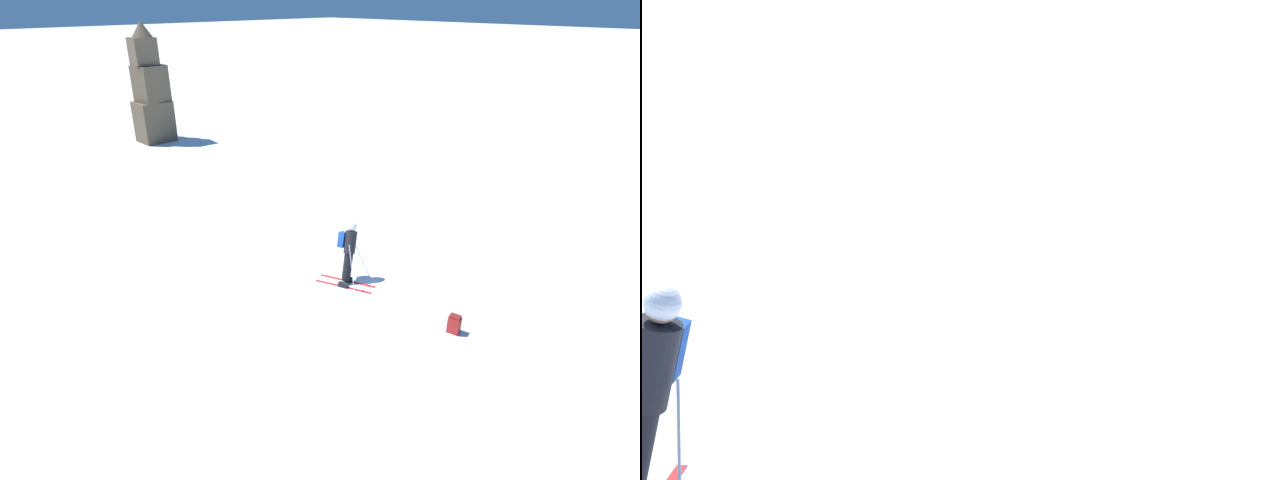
# 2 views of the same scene
# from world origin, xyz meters

# --- Properties ---
(ground_plane) EXTENTS (300.00, 300.00, 0.00)m
(ground_plane) POSITION_xyz_m (0.00, 0.00, 0.00)
(ground_plane) COLOR white
(skier) EXTENTS (1.34, 1.79, 1.86)m
(skier) POSITION_xyz_m (1.52, 0.12, 1.03)
(skier) COLOR red
(skier) RESTS_ON ground
(rock_pillar) EXTENTS (1.87, 1.64, 6.53)m
(rock_pillar) POSITION_xyz_m (5.09, 18.91, 2.73)
(rock_pillar) COLOR brown
(rock_pillar) RESTS_ON ground
(spare_backpack) EXTENTS (0.28, 0.34, 0.50)m
(spare_backpack) POSITION_xyz_m (1.54, -3.52, 0.24)
(spare_backpack) COLOR #AD231E
(spare_backpack) RESTS_ON ground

